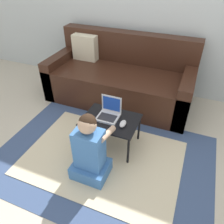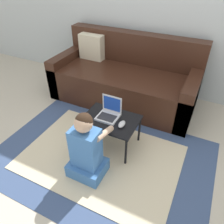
% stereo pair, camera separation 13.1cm
% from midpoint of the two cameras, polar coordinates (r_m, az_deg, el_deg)
% --- Properties ---
extents(ground_plane, '(16.00, 16.00, 0.00)m').
position_cam_midpoint_polar(ground_plane, '(2.44, -3.21, -10.17)').
color(ground_plane, beige).
extents(wall_back, '(9.00, 0.06, 2.50)m').
position_cam_midpoint_polar(wall_back, '(3.20, 9.11, 26.65)').
color(wall_back, silver).
rests_on(wall_back, ground_plane).
extents(area_rug, '(2.24, 1.55, 0.01)m').
position_cam_midpoint_polar(area_rug, '(2.37, -4.11, -11.84)').
color(area_rug, '#3D517A').
rests_on(area_rug, ground_plane).
extents(couch, '(1.98, 0.90, 0.88)m').
position_cam_midpoint_polar(couch, '(3.14, 0.89, 8.62)').
color(couch, '#381E14').
rests_on(couch, ground_plane).
extents(laptop_desk, '(0.58, 0.43, 0.36)m').
position_cam_midpoint_polar(laptop_desk, '(2.30, -2.01, -2.69)').
color(laptop_desk, black).
rests_on(laptop_desk, ground_plane).
extents(laptop, '(0.22, 0.21, 0.21)m').
position_cam_midpoint_polar(laptop, '(2.29, -2.47, -0.54)').
color(laptop, silver).
rests_on(laptop, laptop_desk).
extents(computer_mouse, '(0.06, 0.11, 0.04)m').
position_cam_midpoint_polar(computer_mouse, '(2.19, 1.14, -3.11)').
color(computer_mouse, silver).
rests_on(computer_mouse, laptop_desk).
extents(person_seated, '(0.34, 0.43, 0.72)m').
position_cam_midpoint_polar(person_seated, '(2.02, -7.69, -10.14)').
color(person_seated, '#3D70B2').
rests_on(person_seated, ground_plane).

